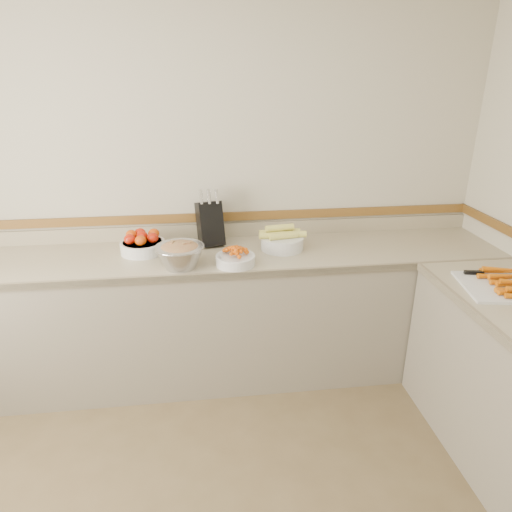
{
  "coord_description": "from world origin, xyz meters",
  "views": [
    {
      "loc": [
        0.04,
        -1.08,
        1.98
      ],
      "look_at": [
        0.35,
        1.35,
        1.0
      ],
      "focal_mm": 32.0,
      "sensor_mm": 36.0,
      "label": 1
    }
  ],
  "objects": [
    {
      "name": "rhubarb_bowl",
      "position": [
        -0.09,
        1.47,
        0.99
      ],
      "size": [
        0.3,
        0.3,
        0.16
      ],
      "color": "#B2B2BA",
      "rests_on": "counter_back"
    },
    {
      "name": "corn_bowl",
      "position": [
        0.57,
        1.7,
        0.96
      ],
      "size": [
        0.31,
        0.28,
        0.17
      ],
      "color": "silver",
      "rests_on": "counter_back"
    },
    {
      "name": "back_wall",
      "position": [
        0.0,
        2.0,
        1.3
      ],
      "size": [
        4.0,
        0.0,
        4.0
      ],
      "primitive_type": "plane",
      "rotation": [
        1.57,
        0.0,
        0.0
      ],
      "color": "#B5AE95",
      "rests_on": "ground_plane"
    },
    {
      "name": "cherry_tomato_bowl",
      "position": [
        0.24,
        1.47,
        0.94
      ],
      "size": [
        0.24,
        0.24,
        0.13
      ],
      "color": "silver",
      "rests_on": "counter_back"
    },
    {
      "name": "cutting_board",
      "position": [
        1.68,
        0.96,
        0.92
      ],
      "size": [
        0.55,
        0.46,
        0.07
      ],
      "color": "silver",
      "rests_on": "counter_right"
    },
    {
      "name": "tomato_bowl",
      "position": [
        -0.34,
        1.75,
        0.96
      ],
      "size": [
        0.29,
        0.29,
        0.14
      ],
      "color": "silver",
      "rests_on": "counter_back"
    },
    {
      "name": "counter_back",
      "position": [
        0.0,
        1.68,
        0.45
      ],
      "size": [
        4.0,
        0.65,
        1.08
      ],
      "color": "gray",
      "rests_on": "ground_plane"
    },
    {
      "name": "knife_block",
      "position": [
        0.1,
        1.85,
        1.06
      ],
      "size": [
        0.2,
        0.22,
        0.38
      ],
      "color": "black",
      "rests_on": "counter_back"
    }
  ]
}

